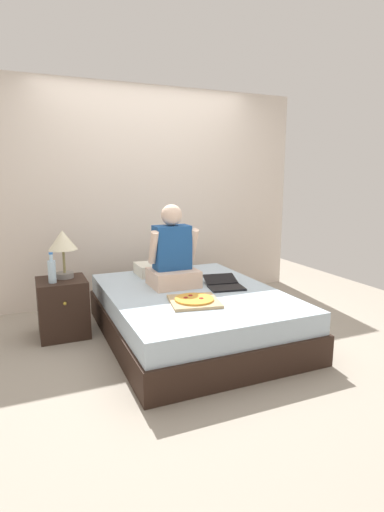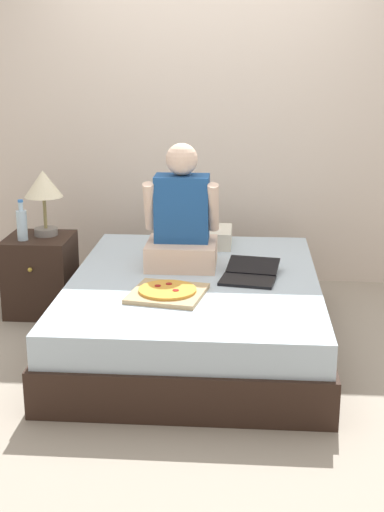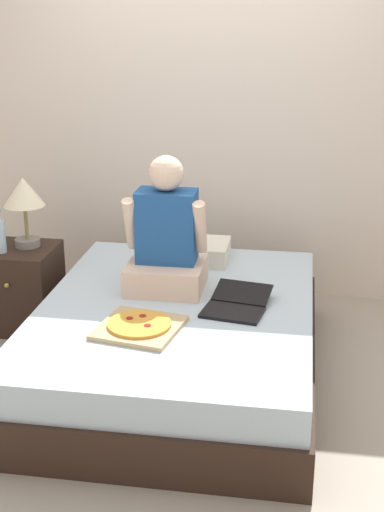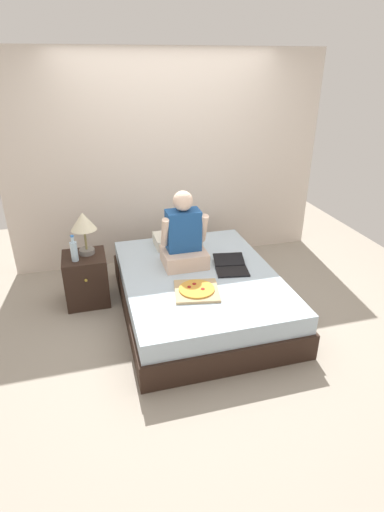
# 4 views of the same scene
# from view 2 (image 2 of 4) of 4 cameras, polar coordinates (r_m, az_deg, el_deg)

# --- Properties ---
(ground_plane) EXTENTS (5.85, 5.85, 0.00)m
(ground_plane) POSITION_cam_2_polar(r_m,az_deg,el_deg) (4.50, 0.19, -7.02)
(ground_plane) COLOR #9E9384
(wall_back) EXTENTS (3.85, 0.12, 2.50)m
(wall_back) POSITION_cam_2_polar(r_m,az_deg,el_deg) (5.53, 1.26, 10.82)
(wall_back) COLOR beige
(wall_back) RESTS_ON ground
(bed) EXTENTS (1.54, 2.03, 0.44)m
(bed) POSITION_cam_2_polar(r_m,az_deg,el_deg) (4.42, 0.19, -4.45)
(bed) COLOR black
(bed) RESTS_ON ground
(nightstand_left) EXTENTS (0.44, 0.47, 0.54)m
(nightstand_left) POSITION_cam_2_polar(r_m,az_deg,el_deg) (5.05, -12.00, -1.45)
(nightstand_left) COLOR black
(nightstand_left) RESTS_ON ground
(lamp_on_left_nightstand) EXTENTS (0.26, 0.26, 0.45)m
(lamp_on_left_nightstand) POSITION_cam_2_polar(r_m,az_deg,el_deg) (4.94, -11.80, 5.31)
(lamp_on_left_nightstand) COLOR gray
(lamp_on_left_nightstand) RESTS_ON nightstand_left
(water_bottle) EXTENTS (0.07, 0.07, 0.28)m
(water_bottle) POSITION_cam_2_polar(r_m,az_deg,el_deg) (4.89, -13.45, 2.51)
(water_bottle) COLOR silver
(water_bottle) RESTS_ON nightstand_left
(pillow) EXTENTS (0.52, 0.34, 0.12)m
(pillow) POSITION_cam_2_polar(r_m,az_deg,el_deg) (5.04, 0.21, 1.57)
(pillow) COLOR silver
(pillow) RESTS_ON bed
(person_seated) EXTENTS (0.47, 0.40, 0.78)m
(person_seated) POSITION_cam_2_polar(r_m,az_deg,el_deg) (4.51, -0.82, 2.77)
(person_seated) COLOR beige
(person_seated) RESTS_ON bed
(laptop) EXTENTS (0.38, 0.46, 0.07)m
(laptop) POSITION_cam_2_polar(r_m,az_deg,el_deg) (4.32, 4.61, -1.57)
(laptop) COLOR black
(laptop) RESTS_ON bed
(pizza_box) EXTENTS (0.47, 0.47, 0.05)m
(pizza_box) POSITION_cam_2_polar(r_m,az_deg,el_deg) (4.02, -1.98, -2.92)
(pizza_box) COLOR tan
(pizza_box) RESTS_ON bed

